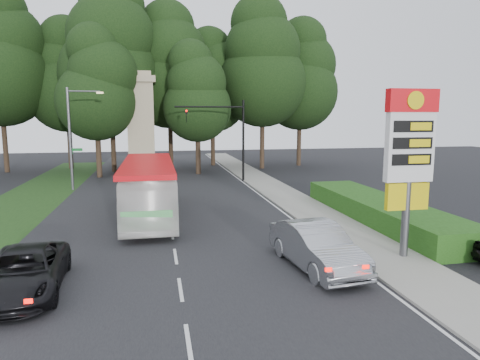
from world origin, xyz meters
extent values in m
plane|color=black|center=(0.00, 0.00, 0.00)|extent=(120.00, 120.00, 0.00)
cube|color=black|center=(0.00, 12.00, 0.01)|extent=(14.00, 80.00, 0.02)
cube|color=gray|center=(8.50, 12.00, 0.06)|extent=(3.00, 80.00, 0.12)
cube|color=#193814|center=(-9.50, 18.00, 0.01)|extent=(5.00, 50.00, 0.02)
cube|color=#1C4412|center=(11.50, 8.00, 0.60)|extent=(3.00, 14.00, 1.20)
cylinder|color=#59595E|center=(9.20, 2.00, 1.60)|extent=(0.32, 0.32, 3.20)
cube|color=#D5BE0B|center=(9.20, 2.00, 2.60)|extent=(1.80, 0.25, 1.10)
cube|color=silver|center=(9.20, 2.00, 4.60)|extent=(2.00, 0.35, 2.80)
cube|color=red|center=(9.20, 2.00, 6.40)|extent=(2.10, 0.40, 0.90)
cylinder|color=#D5BE0B|center=(9.20, 1.78, 6.40)|extent=(0.70, 0.05, 0.70)
cube|color=black|center=(9.20, 1.81, 5.40)|extent=(1.70, 0.04, 0.45)
cube|color=black|center=(9.20, 1.81, 4.75)|extent=(1.70, 0.04, 0.45)
cube|color=black|center=(9.20, 1.81, 4.10)|extent=(1.70, 0.04, 0.45)
cylinder|color=black|center=(7.00, 24.00, 3.60)|extent=(0.20, 0.20, 7.20)
cylinder|color=black|center=(4.00, 24.00, 6.60)|extent=(6.00, 0.14, 0.14)
imported|color=black|center=(2.00, 24.00, 6.35)|extent=(0.18, 0.22, 1.10)
sphere|color=#FF0C05|center=(2.00, 23.85, 6.25)|extent=(0.18, 0.18, 0.18)
cylinder|color=#59595E|center=(-7.20, 22.00, 4.00)|extent=(0.20, 0.20, 8.00)
cylinder|color=#59595E|center=(-6.00, 22.00, 7.70)|extent=(2.40, 0.12, 0.12)
cube|color=#FFE599|center=(-4.80, 22.00, 7.60)|extent=(0.50, 0.22, 0.14)
cube|color=#0C591E|center=(-6.75, 22.00, 3.20)|extent=(0.85, 0.04, 0.22)
cube|color=#0C591E|center=(-7.20, 22.45, 2.90)|extent=(0.04, 0.85, 0.22)
cube|color=tan|center=(-2.00, 30.00, 4.50)|extent=(2.50, 2.50, 9.00)
cube|color=tan|center=(-2.00, 30.00, 9.30)|extent=(3.00, 3.00, 0.60)
cube|color=tan|center=(-2.00, 30.00, 9.80)|extent=(2.20, 2.20, 0.50)
cylinder|color=#2D2116|center=(-16.00, 35.00, 3.15)|extent=(0.50, 0.50, 6.30)
sphere|color=black|center=(-16.00, 35.00, 9.62)|extent=(9.80, 9.80, 9.80)
cylinder|color=#2D2116|center=(-10.00, 37.00, 2.70)|extent=(0.50, 0.50, 5.40)
sphere|color=black|center=(-10.00, 37.00, 8.25)|extent=(8.40, 8.40, 8.40)
sphere|color=black|center=(-10.00, 37.00, 11.25)|extent=(7.20, 7.20, 7.20)
sphere|color=black|center=(-10.00, 37.00, 13.80)|extent=(5.40, 5.40, 5.40)
cylinder|color=#2D2116|center=(-5.00, 33.00, 3.24)|extent=(0.50, 0.50, 6.48)
sphere|color=black|center=(-5.00, 33.00, 9.90)|extent=(10.08, 10.08, 10.08)
sphere|color=black|center=(-5.00, 33.00, 13.50)|extent=(8.64, 8.64, 8.64)
sphere|color=black|center=(-5.00, 33.00, 16.56)|extent=(6.48, 6.48, 6.48)
cylinder|color=#2D2116|center=(1.00, 35.00, 2.97)|extent=(0.50, 0.50, 5.94)
sphere|color=black|center=(1.00, 35.00, 9.08)|extent=(9.24, 9.24, 9.24)
sphere|color=black|center=(1.00, 35.00, 12.38)|extent=(7.92, 7.92, 7.92)
sphere|color=black|center=(1.00, 35.00, 15.18)|extent=(5.94, 5.94, 5.94)
cylinder|color=#2D2116|center=(6.00, 37.00, 2.61)|extent=(0.50, 0.50, 5.22)
sphere|color=black|center=(6.00, 37.00, 7.97)|extent=(8.12, 8.12, 8.12)
sphere|color=black|center=(6.00, 37.00, 10.88)|extent=(6.96, 6.96, 6.96)
sphere|color=black|center=(6.00, 37.00, 13.34)|extent=(5.22, 5.22, 5.22)
cylinder|color=#2D2116|center=(11.00, 33.00, 3.06)|extent=(0.50, 0.50, 6.12)
sphere|color=black|center=(11.00, 33.00, 9.35)|extent=(9.52, 9.52, 9.52)
sphere|color=black|center=(11.00, 33.00, 12.75)|extent=(8.16, 8.16, 8.16)
sphere|color=black|center=(11.00, 33.00, 15.64)|extent=(6.12, 6.12, 6.12)
cylinder|color=#2D2116|center=(16.00, 35.00, 2.79)|extent=(0.50, 0.50, 5.58)
sphere|color=black|center=(16.00, 35.00, 8.53)|extent=(8.68, 8.68, 8.68)
sphere|color=black|center=(16.00, 35.00, 11.62)|extent=(7.44, 7.44, 7.44)
sphere|color=black|center=(16.00, 35.00, 14.26)|extent=(5.58, 5.58, 5.58)
cylinder|color=#2D2116|center=(-6.00, 29.00, 2.34)|extent=(0.50, 0.50, 4.68)
sphere|color=black|center=(-6.00, 29.00, 7.15)|extent=(7.28, 7.28, 7.28)
sphere|color=black|center=(-6.00, 29.00, 9.75)|extent=(6.24, 6.24, 6.24)
sphere|color=black|center=(-6.00, 29.00, 11.96)|extent=(4.68, 4.68, 4.68)
cylinder|color=#2D2116|center=(3.50, 29.50, 2.16)|extent=(0.50, 0.50, 4.32)
sphere|color=black|center=(3.50, 29.50, 6.60)|extent=(6.72, 6.72, 6.72)
sphere|color=black|center=(3.50, 29.50, 9.00)|extent=(5.76, 5.76, 5.76)
sphere|color=black|center=(3.50, 29.50, 11.04)|extent=(4.32, 4.32, 4.32)
imported|color=white|center=(-1.16, 11.53, 1.60)|extent=(2.82, 11.55, 3.21)
imported|color=#A2A4A9|center=(5.25, 1.62, 0.87)|extent=(2.43, 5.44, 1.73)
imported|color=black|center=(-5.05, 1.30, 0.72)|extent=(2.75, 5.36, 1.45)
camera|label=1|loc=(-0.69, -13.30, 5.79)|focal=32.00mm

